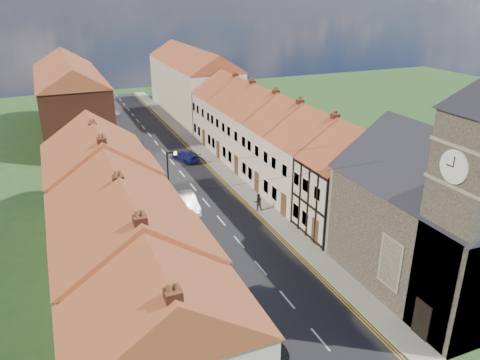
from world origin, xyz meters
The scene contains 26 objects.
road centered at (0.00, 30.00, 0.01)m, with size 7.00×90.00×0.02m, color black.
pavement_left centered at (-4.40, 30.00, 0.06)m, with size 1.80×90.00×0.12m, color #9F9D91.
pavement_right centered at (4.40, 30.00, 0.06)m, with size 1.80×90.00×0.12m, color #9F9D91.
church centered at (9.36, 3.32, 5.88)m, with size 11.25×14.25×15.20m.
cottage_r_tudor centered at (9.27, 12.70, 4.47)m, with size 8.30×5.20×9.00m.
cottage_r_white_near centered at (9.30, 18.10, 4.47)m, with size 8.30×6.00×9.00m.
cottage_r_cream_mid centered at (9.30, 23.50, 4.48)m, with size 8.30×5.20×9.00m.
cottage_r_pink centered at (9.30, 28.90, 4.47)m, with size 8.30×6.00×9.00m.
cottage_r_white_far centered at (9.30, 34.30, 4.48)m, with size 8.30×5.20×9.00m.
cottage_r_cream_far centered at (9.30, 39.70, 4.47)m, with size 8.30×6.00×9.00m.
cottage_l_brick_near centered at (-9.30, -0.25, 4.37)m, with size 8.30×5.70×8.80m.
cottage_l_cream centered at (-9.30, 5.55, 4.52)m, with size 8.30×6.30×9.10m.
cottage_l_white centered at (-9.30, 11.95, 4.37)m, with size 8.30×6.90×8.80m.
cottage_l_brick_mid centered at (-9.30, 18.05, 4.53)m, with size 8.30×5.70×9.10m.
cottage_l_pink centered at (-9.30, 23.85, 4.37)m, with size 8.30×6.30×8.80m.
block_right_far centered at (9.30, 55.00, 5.29)m, with size 8.30×24.20×10.50m.
block_left_far centered at (-9.30, 50.00, 5.29)m, with size 8.30×24.20×10.50m.
lamppost centered at (-3.81, 20.00, 3.54)m, with size 0.88×0.15×6.00m.
car_near centered at (-3.19, 2.80, 0.62)m, with size 1.46×3.63×1.24m, color black.
car_mid centered at (-2.09, 21.24, 0.73)m, with size 1.55×4.44×1.46m, color #A6AAAE.
car_far centered at (-3.20, 37.81, 0.62)m, with size 1.73×4.26×1.24m, color navy.
car_distant centered at (-3.20, 59.24, 0.64)m, with size 2.13×4.63×1.29m, color #AEB2B6.
pedestrian_left centered at (-3.70, 7.11, 0.98)m, with size 0.63×0.41×1.72m, color black.
pedestrian_right centered at (3.70, 18.50, 0.91)m, with size 0.77×0.60×1.59m, color #292521.
car_far_b centered at (1.68, 34.00, 0.61)m, with size 1.70×4.18×1.21m, color navy.
pedestrian_left_b centered at (-5.10, 8.44, 0.93)m, with size 0.59×0.39×1.62m, color black.
Camera 1 is at (-12.37, -15.72, 18.36)m, focal length 35.00 mm.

